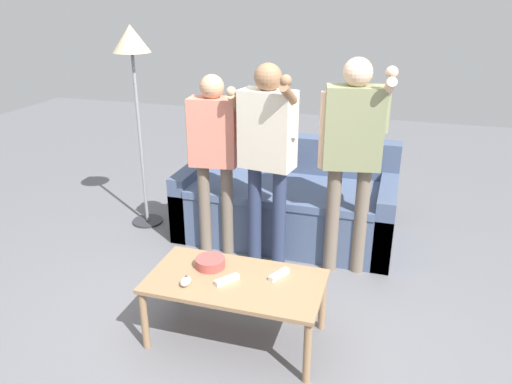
{
  "coord_description": "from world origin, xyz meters",
  "views": [
    {
      "loc": [
        0.81,
        -2.44,
        1.99
      ],
      "look_at": [
        -0.04,
        0.37,
        0.79
      ],
      "focal_mm": 34.19,
      "sensor_mm": 36.0,
      "label": 1
    }
  ],
  "objects_px": {
    "couch": "(287,203)",
    "game_remote_wand_far": "(227,280)",
    "snack_bowl": "(210,262)",
    "player_center": "(267,145)",
    "coffee_table": "(235,287)",
    "game_remote_nunchuk": "(186,281)",
    "player_left": "(214,146)",
    "game_remote_wand_near": "(279,275)",
    "player_right": "(352,144)",
    "floor_lamp": "(133,57)"
  },
  "relations": [
    {
      "from": "floor_lamp",
      "to": "game_remote_wand_near",
      "type": "xyz_separation_m",
      "value": [
        1.57,
        -1.22,
        -1.07
      ]
    },
    {
      "from": "snack_bowl",
      "to": "game_remote_nunchuk",
      "type": "height_order",
      "value": "snack_bowl"
    },
    {
      "from": "coffee_table",
      "to": "game_remote_wand_near",
      "type": "height_order",
      "value": "game_remote_wand_near"
    },
    {
      "from": "couch",
      "to": "game_remote_nunchuk",
      "type": "xyz_separation_m",
      "value": [
        -0.22,
        -1.62,
        0.15
      ]
    },
    {
      "from": "couch",
      "to": "game_remote_wand_far",
      "type": "bearing_deg",
      "value": -90.15
    },
    {
      "from": "couch",
      "to": "floor_lamp",
      "type": "height_order",
      "value": "floor_lamp"
    },
    {
      "from": "player_center",
      "to": "game_remote_wand_far",
      "type": "relative_size",
      "value": 10.79
    },
    {
      "from": "couch",
      "to": "game_remote_wand_far",
      "type": "relative_size",
      "value": 12.6
    },
    {
      "from": "snack_bowl",
      "to": "player_right",
      "type": "xyz_separation_m",
      "value": [
        0.73,
        0.91,
        0.56
      ]
    },
    {
      "from": "couch",
      "to": "player_left",
      "type": "bearing_deg",
      "value": -134.23
    },
    {
      "from": "player_left",
      "to": "game_remote_wand_near",
      "type": "distance_m",
      "value": 1.26
    },
    {
      "from": "game_remote_nunchuk",
      "to": "floor_lamp",
      "type": "xyz_separation_m",
      "value": [
        -1.08,
        1.46,
        1.06
      ]
    },
    {
      "from": "snack_bowl",
      "to": "player_left",
      "type": "height_order",
      "value": "player_left"
    },
    {
      "from": "snack_bowl",
      "to": "game_remote_wand_near",
      "type": "distance_m",
      "value": 0.44
    },
    {
      "from": "snack_bowl",
      "to": "game_remote_nunchuk",
      "type": "xyz_separation_m",
      "value": [
        -0.06,
        -0.23,
        -0.01
      ]
    },
    {
      "from": "snack_bowl",
      "to": "game_remote_wand_far",
      "type": "distance_m",
      "value": 0.21
    },
    {
      "from": "floor_lamp",
      "to": "game_remote_wand_far",
      "type": "height_order",
      "value": "floor_lamp"
    },
    {
      "from": "coffee_table",
      "to": "couch",
      "type": "bearing_deg",
      "value": 91.31
    },
    {
      "from": "snack_bowl",
      "to": "player_left",
      "type": "relative_size",
      "value": 0.13
    },
    {
      "from": "snack_bowl",
      "to": "game_remote_wand_far",
      "type": "height_order",
      "value": "snack_bowl"
    },
    {
      "from": "couch",
      "to": "player_right",
      "type": "xyz_separation_m",
      "value": [
        0.56,
        -0.48,
        0.72
      ]
    },
    {
      "from": "game_remote_nunchuk",
      "to": "player_left",
      "type": "height_order",
      "value": "player_left"
    },
    {
      "from": "player_left",
      "to": "floor_lamp",
      "type": "bearing_deg",
      "value": 158.31
    },
    {
      "from": "game_remote_wand_near",
      "to": "player_right",
      "type": "bearing_deg",
      "value": 72.18
    },
    {
      "from": "player_left",
      "to": "game_remote_wand_far",
      "type": "xyz_separation_m",
      "value": [
        0.47,
        -1.03,
        -0.48
      ]
    },
    {
      "from": "player_left",
      "to": "coffee_table",
      "type": "bearing_deg",
      "value": -62.9
    },
    {
      "from": "snack_bowl",
      "to": "game_remote_nunchuk",
      "type": "distance_m",
      "value": 0.24
    },
    {
      "from": "player_right",
      "to": "game_remote_wand_near",
      "type": "bearing_deg",
      "value": -107.82
    },
    {
      "from": "coffee_table",
      "to": "game_remote_nunchuk",
      "type": "bearing_deg",
      "value": -152.01
    },
    {
      "from": "game_remote_nunchuk",
      "to": "player_left",
      "type": "bearing_deg",
      "value": 102.52
    },
    {
      "from": "couch",
      "to": "player_center",
      "type": "distance_m",
      "value": 0.9
    },
    {
      "from": "game_remote_wand_near",
      "to": "game_remote_wand_far",
      "type": "distance_m",
      "value": 0.31
    },
    {
      "from": "player_center",
      "to": "game_remote_nunchuk",
      "type": "bearing_deg",
      "value": -100.91
    },
    {
      "from": "snack_bowl",
      "to": "game_remote_wand_near",
      "type": "xyz_separation_m",
      "value": [
        0.44,
        0.01,
        -0.01
      ]
    },
    {
      "from": "game_remote_wand_far",
      "to": "snack_bowl",
      "type": "bearing_deg",
      "value": 139.7
    },
    {
      "from": "couch",
      "to": "game_remote_wand_far",
      "type": "height_order",
      "value": "couch"
    },
    {
      "from": "player_center",
      "to": "player_right",
      "type": "distance_m",
      "value": 0.6
    },
    {
      "from": "player_left",
      "to": "player_right",
      "type": "relative_size",
      "value": 0.9
    },
    {
      "from": "snack_bowl",
      "to": "player_center",
      "type": "relative_size",
      "value": 0.12
    },
    {
      "from": "coffee_table",
      "to": "snack_bowl",
      "type": "height_order",
      "value": "snack_bowl"
    },
    {
      "from": "couch",
      "to": "player_center",
      "type": "height_order",
      "value": "player_center"
    },
    {
      "from": "couch",
      "to": "floor_lamp",
      "type": "relative_size",
      "value": 1.03
    },
    {
      "from": "snack_bowl",
      "to": "coffee_table",
      "type": "bearing_deg",
      "value": -25.77
    },
    {
      "from": "floor_lamp",
      "to": "player_left",
      "type": "relative_size",
      "value": 1.22
    },
    {
      "from": "game_remote_nunchuk",
      "to": "game_remote_wand_near",
      "type": "bearing_deg",
      "value": 25.57
    },
    {
      "from": "floor_lamp",
      "to": "game_remote_wand_far",
      "type": "xyz_separation_m",
      "value": [
        1.29,
        -1.36,
        -1.07
      ]
    },
    {
      "from": "floor_lamp",
      "to": "player_center",
      "type": "relative_size",
      "value": 1.13
    },
    {
      "from": "couch",
      "to": "snack_bowl",
      "type": "xyz_separation_m",
      "value": [
        -0.16,
        -1.39,
        0.15
      ]
    },
    {
      "from": "coffee_table",
      "to": "game_remote_wand_near",
      "type": "relative_size",
      "value": 6.84
    },
    {
      "from": "couch",
      "to": "game_remote_nunchuk",
      "type": "bearing_deg",
      "value": -97.87
    }
  ]
}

